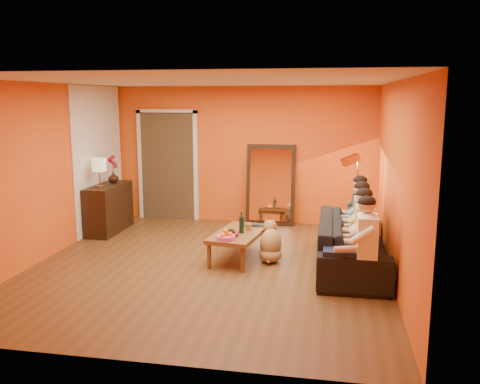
% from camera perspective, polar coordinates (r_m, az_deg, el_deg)
% --- Properties ---
extents(room_shell, '(5.00, 5.50, 2.60)m').
position_cam_1_polar(room_shell, '(7.43, -2.84, 2.18)').
color(room_shell, brown).
rests_on(room_shell, ground).
extents(white_accent, '(0.02, 1.90, 2.58)m').
position_cam_1_polar(white_accent, '(9.56, -15.58, 3.67)').
color(white_accent, white).
rests_on(white_accent, wall_left).
extents(doorway_recess, '(1.06, 0.30, 2.10)m').
position_cam_1_polar(doorway_recess, '(10.22, -7.89, 2.96)').
color(doorway_recess, '#3F2D19').
rests_on(doorway_recess, floor).
extents(door_jamb_left, '(0.08, 0.06, 2.20)m').
position_cam_1_polar(door_jamb_left, '(10.30, -11.11, 2.92)').
color(door_jamb_left, white).
rests_on(door_jamb_left, wall_back).
extents(door_jamb_right, '(0.08, 0.06, 2.20)m').
position_cam_1_polar(door_jamb_right, '(9.94, -4.98, 2.81)').
color(door_jamb_right, white).
rests_on(door_jamb_right, wall_back).
extents(door_header, '(1.22, 0.06, 0.08)m').
position_cam_1_polar(door_header, '(10.02, -8.26, 8.95)').
color(door_header, white).
rests_on(door_header, wall_back).
extents(mirror_frame, '(0.92, 0.27, 1.51)m').
position_cam_1_polar(mirror_frame, '(9.62, 3.46, 0.83)').
color(mirror_frame, black).
rests_on(mirror_frame, floor).
extents(mirror_glass, '(0.78, 0.21, 1.35)m').
position_cam_1_polar(mirror_glass, '(9.58, 3.43, 0.79)').
color(mirror_glass, white).
rests_on(mirror_glass, mirror_frame).
extents(sideboard, '(0.44, 1.18, 0.85)m').
position_cam_1_polar(sideboard, '(9.42, -14.51, -1.78)').
color(sideboard, black).
rests_on(sideboard, floor).
extents(table_lamp, '(0.24, 0.24, 0.51)m').
position_cam_1_polar(table_lamp, '(9.03, -15.50, 2.05)').
color(table_lamp, beige).
rests_on(table_lamp, sideboard).
extents(sofa, '(2.39, 0.93, 0.70)m').
position_cam_1_polar(sofa, '(7.41, 12.47, -5.61)').
color(sofa, black).
rests_on(sofa, floor).
extents(coffee_table, '(0.80, 1.30, 0.42)m').
position_cam_1_polar(coffee_table, '(7.61, -0.13, -6.02)').
color(coffee_table, brown).
rests_on(coffee_table, floor).
extents(floor_lamp, '(0.35, 0.31, 1.44)m').
position_cam_1_polar(floor_lamp, '(8.60, 12.95, -0.86)').
color(floor_lamp, '#A96731').
rests_on(floor_lamp, floor).
extents(dog, '(0.47, 0.60, 0.62)m').
position_cam_1_polar(dog, '(7.52, 3.49, -5.46)').
color(dog, '#A08048').
rests_on(dog, floor).
extents(person_far_left, '(0.70, 0.44, 1.22)m').
position_cam_1_polar(person_far_left, '(6.39, 14.04, -5.85)').
color(person_far_left, white).
rests_on(person_far_left, sofa).
extents(person_mid_left, '(0.70, 0.44, 1.22)m').
position_cam_1_polar(person_mid_left, '(6.91, 13.76, -4.58)').
color(person_mid_left, '#FFC754').
rests_on(person_mid_left, sofa).
extents(person_mid_right, '(0.70, 0.44, 1.22)m').
position_cam_1_polar(person_mid_right, '(7.45, 13.53, -3.49)').
color(person_mid_right, '#84A8CC').
rests_on(person_mid_right, sofa).
extents(person_far_right, '(0.70, 0.44, 1.22)m').
position_cam_1_polar(person_far_right, '(7.98, 13.33, -2.55)').
color(person_far_right, '#2F2E33').
rests_on(person_far_right, sofa).
extents(fruit_bowl, '(0.26, 0.26, 0.16)m').
position_cam_1_polar(fruit_bowl, '(7.12, -1.59, -4.75)').
color(fruit_bowl, '#E952AD').
rests_on(fruit_bowl, coffee_table).
extents(wine_bottle, '(0.07, 0.07, 0.31)m').
position_cam_1_polar(wine_bottle, '(7.46, 0.17, -3.46)').
color(wine_bottle, black).
rests_on(wine_bottle, coffee_table).
extents(tumbler, '(0.13, 0.13, 0.10)m').
position_cam_1_polar(tumbler, '(7.63, 0.92, -3.93)').
color(tumbler, '#B27F3F').
rests_on(tumbler, coffee_table).
extents(laptop, '(0.37, 0.24, 0.03)m').
position_cam_1_polar(laptop, '(7.85, 1.63, -3.80)').
color(laptop, black).
rests_on(laptop, coffee_table).
extents(book_lower, '(0.24, 0.27, 0.02)m').
position_cam_1_polar(book_lower, '(7.39, -1.79, -4.74)').
color(book_lower, black).
rests_on(book_lower, coffee_table).
extents(book_mid, '(0.23, 0.29, 0.02)m').
position_cam_1_polar(book_mid, '(7.40, -1.70, -4.57)').
color(book_mid, maroon).
rests_on(book_mid, book_lower).
extents(book_upper, '(0.21, 0.24, 0.02)m').
position_cam_1_polar(book_upper, '(7.37, -1.81, -4.46)').
color(book_upper, black).
rests_on(book_upper, book_mid).
extents(vase, '(0.19, 0.19, 0.20)m').
position_cam_1_polar(vase, '(9.55, -14.03, 1.62)').
color(vase, black).
rests_on(vase, sideboard).
extents(flowers, '(0.17, 0.17, 0.51)m').
position_cam_1_polar(flowers, '(9.51, -14.10, 3.25)').
color(flowers, maroon).
rests_on(flowers, vase).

